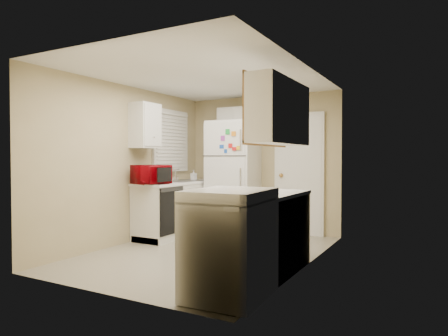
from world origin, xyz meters
The scene contains 19 objects.
floor centered at (0.00, 0.00, 0.00)m, with size 3.80×3.80×0.00m, color #B2AB93.
ceiling centered at (0.00, 0.00, 2.40)m, with size 3.80×3.80×0.00m, color white.
wall_left centered at (-1.40, 0.00, 1.20)m, with size 3.80×3.80×0.00m, color tan.
wall_right centered at (1.40, 0.00, 1.20)m, with size 3.80×3.80×0.00m, color tan.
wall_back centered at (0.00, 1.90, 1.20)m, with size 2.80×2.80×0.00m, color tan.
wall_front centered at (0.00, -1.90, 1.20)m, with size 2.80×2.80×0.00m, color tan.
left_counter centered at (-1.10, 0.90, 0.45)m, with size 0.60×1.80×0.90m, color silver.
dishwasher centered at (-0.81, 0.30, 0.49)m, with size 0.03×0.58×0.72m, color black.
sink centered at (-1.10, 1.05, 0.86)m, with size 0.54×0.74×0.16m, color gray.
microwave centered at (-1.05, 0.12, 1.05)m, with size 0.29×0.53×0.35m, color #880108.
soap_bottle centered at (-1.07, 1.32, 1.00)m, with size 0.08×0.08×0.18m, color white.
window_blinds centered at (-1.36, 1.05, 1.60)m, with size 0.10×0.98×1.08m, color silver.
upper_cabinet_left centered at (-1.25, 0.22, 1.80)m, with size 0.30×0.45×0.70m, color silver.
refrigerator centered at (-0.38, 1.59, 0.97)m, with size 0.80×0.77×1.94m, color white.
cabinet_over_fridge centered at (-0.40, 1.75, 2.00)m, with size 0.70×0.30×0.40m, color silver.
interior_door centered at (0.70, 1.86, 1.02)m, with size 0.86×0.06×2.08m, color white.
right_counter centered at (1.10, -0.80, 0.45)m, with size 0.60×2.00×0.90m, color silver.
stove centered at (1.10, -1.39, 0.51)m, with size 0.68×0.84×1.02m, color white.
upper_cabinet_right centered at (1.25, -0.50, 1.80)m, with size 0.30×1.20×0.70m, color silver.
Camera 1 is at (2.82, -4.66, 1.30)m, focal length 32.00 mm.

